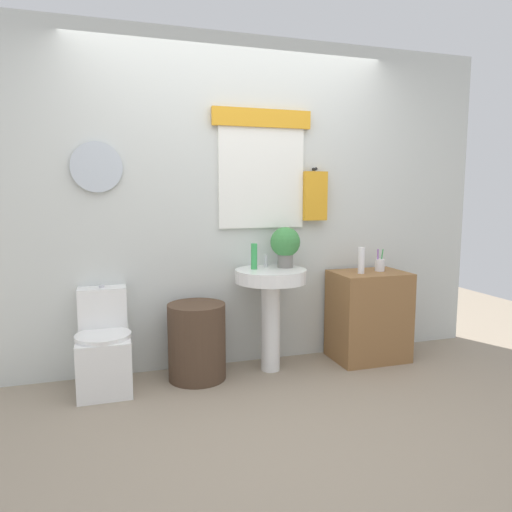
{
  "coord_description": "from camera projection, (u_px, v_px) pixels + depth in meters",
  "views": [
    {
      "loc": [
        -0.97,
        -2.55,
        1.38
      ],
      "look_at": [
        0.08,
        0.8,
        0.92
      ],
      "focal_mm": 33.21,
      "sensor_mm": 36.0,
      "label": 1
    }
  ],
  "objects": [
    {
      "name": "ground_plane",
      "position": [
        283.0,
        422.0,
        2.88
      ],
      "size": [
        8.0,
        8.0,
        0.0
      ],
      "primitive_type": "plane",
      "color": "gray"
    },
    {
      "name": "back_wall",
      "position": [
        234.0,
        203.0,
        3.8
      ],
      "size": [
        4.4,
        0.18,
        2.6
      ],
      "color": "silver",
      "rests_on": "ground_plane"
    },
    {
      "name": "toilet",
      "position": [
        104.0,
        350.0,
        3.37
      ],
      "size": [
        0.38,
        0.51,
        0.72
      ],
      "color": "white",
      "rests_on": "ground_plane"
    },
    {
      "name": "laundry_hamper",
      "position": [
        197.0,
        341.0,
        3.54
      ],
      "size": [
        0.43,
        0.43,
        0.57
      ],
      "primitive_type": "cylinder",
      "color": "#4C3828",
      "rests_on": "ground_plane"
    },
    {
      "name": "pedestal_sink",
      "position": [
        271.0,
        293.0,
        3.67
      ],
      "size": [
        0.55,
        0.55,
        0.8
      ],
      "color": "white",
      "rests_on": "ground_plane"
    },
    {
      "name": "faucet",
      "position": [
        266.0,
        261.0,
        3.75
      ],
      "size": [
        0.03,
        0.03,
        0.1
      ],
      "primitive_type": "cylinder",
      "color": "silver",
      "rests_on": "pedestal_sink"
    },
    {
      "name": "wooden_cabinet",
      "position": [
        368.0,
        316.0,
        3.96
      ],
      "size": [
        0.6,
        0.44,
        0.74
      ],
      "primitive_type": "cube",
      "color": "olive",
      "rests_on": "ground_plane"
    },
    {
      "name": "soap_bottle",
      "position": [
        254.0,
        256.0,
        3.64
      ],
      "size": [
        0.05,
        0.05,
        0.2
      ],
      "primitive_type": "cylinder",
      "color": "green",
      "rests_on": "pedestal_sink"
    },
    {
      "name": "potted_plant",
      "position": [
        285.0,
        244.0,
        3.72
      ],
      "size": [
        0.24,
        0.24,
        0.32
      ],
      "color": "slate",
      "rests_on": "pedestal_sink"
    },
    {
      "name": "lotion_bottle",
      "position": [
        361.0,
        260.0,
        3.82
      ],
      "size": [
        0.05,
        0.05,
        0.21
      ],
      "primitive_type": "cylinder",
      "color": "white",
      "rests_on": "wooden_cabinet"
    },
    {
      "name": "toothbrush_cup",
      "position": [
        380.0,
        265.0,
        3.95
      ],
      "size": [
        0.08,
        0.08,
        0.19
      ],
      "color": "silver",
      "rests_on": "wooden_cabinet"
    }
  ]
}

